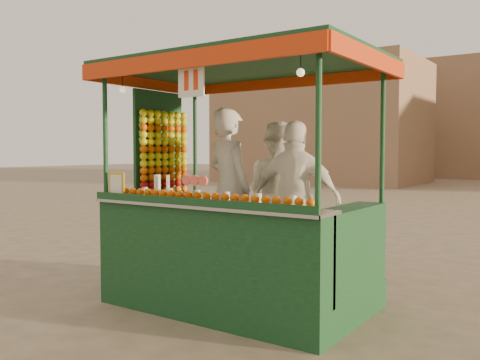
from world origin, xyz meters
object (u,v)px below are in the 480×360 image
Objects in this scene: vendor_left at (229,189)px; vendor_right at (296,199)px; juice_cart at (229,228)px; vendor_middle at (278,195)px.

vendor_left reaches higher than vendor_right.
vendor_right is at bearing 37.20° from juice_cart.
vendor_middle is (0.16, 0.71, 0.29)m from juice_cart.
vendor_right is (0.81, 0.05, -0.08)m from vendor_left.
juice_cart reaches higher than vendor_left.
vendor_left is 0.55m from vendor_middle.
vendor_right is (0.38, -0.29, -0.01)m from vendor_middle.
juice_cart is 1.71× the size of vendor_right.
juice_cart is 0.74m from vendor_right.
juice_cart is 1.70× the size of vendor_middle.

